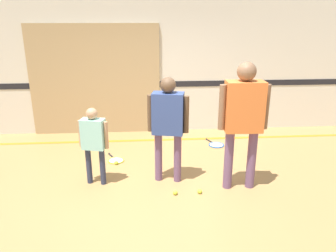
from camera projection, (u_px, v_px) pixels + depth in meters
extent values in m
plane|color=#A87F4C|center=(159.00, 187.00, 4.79)|extent=(16.00, 16.00, 0.00)
cube|color=silver|center=(152.00, 56.00, 6.72)|extent=(16.00, 0.06, 3.20)
cube|color=black|center=(152.00, 84.00, 6.87)|extent=(16.00, 0.01, 0.12)
cube|color=tan|center=(95.00, 80.00, 6.73)|extent=(2.65, 0.05, 2.26)
cube|color=orange|center=(154.00, 140.00, 6.63)|extent=(14.40, 0.10, 0.01)
cylinder|color=#6B4C70|center=(159.00, 157.00, 4.90)|extent=(0.11, 0.11, 0.76)
cylinder|color=#6B4C70|center=(178.00, 158.00, 4.87)|extent=(0.11, 0.11, 0.76)
cube|color=#334784|center=(168.00, 113.00, 4.67)|extent=(0.48, 0.33, 0.60)
sphere|color=brown|center=(168.00, 85.00, 4.54)|extent=(0.22, 0.22, 0.22)
cylinder|color=brown|center=(150.00, 113.00, 4.71)|extent=(0.08, 0.08, 0.54)
cylinder|color=brown|center=(186.00, 115.00, 4.64)|extent=(0.08, 0.08, 0.54)
cylinder|color=#2D334C|center=(89.00, 166.00, 4.84)|extent=(0.08, 0.08, 0.56)
cylinder|color=#2D334C|center=(103.00, 167.00, 4.80)|extent=(0.08, 0.08, 0.56)
cube|color=#99D8D1|center=(93.00, 134.00, 4.66)|extent=(0.36, 0.25, 0.44)
sphere|color=tan|center=(92.00, 114.00, 4.57)|extent=(0.16, 0.16, 0.16)
cylinder|color=tan|center=(81.00, 134.00, 4.70)|extent=(0.06, 0.06, 0.40)
cylinder|color=tan|center=(106.00, 135.00, 4.63)|extent=(0.06, 0.06, 0.40)
cylinder|color=#6B4C70|center=(251.00, 159.00, 4.67)|extent=(0.13, 0.13, 0.87)
cylinder|color=#6B4C70|center=(229.00, 160.00, 4.66)|extent=(0.13, 0.13, 0.87)
cube|color=orange|center=(244.00, 106.00, 4.42)|extent=(0.52, 0.29, 0.69)
sphere|color=brown|center=(247.00, 71.00, 4.27)|extent=(0.25, 0.25, 0.25)
cylinder|color=brown|center=(266.00, 107.00, 4.44)|extent=(0.09, 0.09, 0.62)
cylinder|color=brown|center=(222.00, 107.00, 4.41)|extent=(0.09, 0.09, 0.62)
torus|color=#C6D838|center=(116.00, 160.00, 5.66)|extent=(0.38, 0.38, 0.02)
cylinder|color=silver|center=(116.00, 160.00, 5.66)|extent=(0.24, 0.24, 0.01)
cylinder|color=black|center=(111.00, 156.00, 5.86)|extent=(0.11, 0.20, 0.02)
sphere|color=black|center=(109.00, 154.00, 5.94)|extent=(0.03, 0.03, 0.03)
torus|color=blue|center=(216.00, 145.00, 6.35)|extent=(0.39, 0.39, 0.02)
cylinder|color=silver|center=(216.00, 145.00, 6.35)|extent=(0.26, 0.26, 0.01)
cylinder|color=black|center=(209.00, 141.00, 6.56)|extent=(0.10, 0.21, 0.02)
sphere|color=black|center=(206.00, 139.00, 6.65)|extent=(0.03, 0.03, 0.03)
sphere|color=#CCE038|center=(175.00, 193.00, 4.58)|extent=(0.07, 0.07, 0.07)
sphere|color=#CCE038|center=(116.00, 163.00, 5.52)|extent=(0.07, 0.07, 0.07)
sphere|color=#CCE038|center=(200.00, 191.00, 4.61)|extent=(0.07, 0.07, 0.07)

